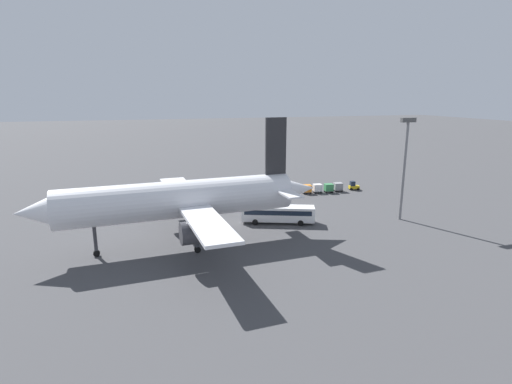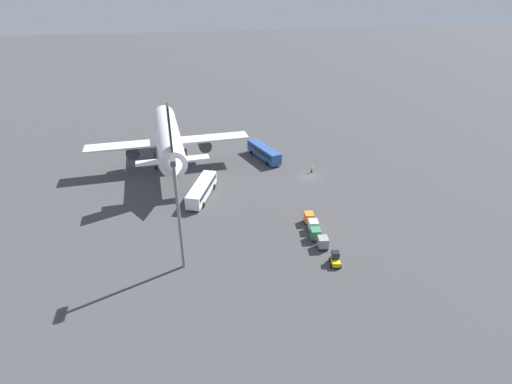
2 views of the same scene
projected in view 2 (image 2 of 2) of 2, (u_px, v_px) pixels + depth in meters
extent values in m
plane|color=#424244|center=(309.00, 176.00, 90.84)|extent=(600.00, 600.00, 0.00)
cylinder|color=silver|center=(168.00, 136.00, 93.25)|extent=(34.50, 7.55, 5.56)
cone|color=silver|center=(164.00, 114.00, 109.06)|extent=(6.41, 5.63, 5.28)
cone|color=silver|center=(174.00, 169.00, 77.20)|extent=(7.51, 5.42, 5.00)
cube|color=silver|center=(121.00, 146.00, 89.73)|extent=(5.37, 15.98, 0.44)
cube|color=silver|center=(215.00, 138.00, 94.50)|extent=(5.37, 15.98, 0.44)
cube|color=#262628|center=(169.00, 128.00, 76.70)|extent=(3.44, 0.56, 8.89)
cube|color=silver|center=(173.00, 160.00, 79.53)|extent=(3.24, 14.56, 0.28)
cylinder|color=#38383D|center=(133.00, 151.00, 91.95)|extent=(4.28, 3.29, 3.06)
cylinder|color=#38383D|center=(204.00, 144.00, 95.66)|extent=(4.28, 3.29, 3.06)
cylinder|color=#38383D|center=(167.00, 139.00, 105.83)|extent=(0.50, 0.50, 4.45)
cylinder|color=black|center=(168.00, 146.00, 106.66)|extent=(0.93, 0.55, 0.90)
cylinder|color=#38383D|center=(155.00, 161.00, 93.32)|extent=(0.50, 0.50, 4.45)
cylinder|color=black|center=(156.00, 167.00, 94.15)|extent=(0.93, 0.55, 0.90)
cylinder|color=#38383D|center=(186.00, 157.00, 94.94)|extent=(0.50, 0.50, 4.45)
cylinder|color=black|center=(187.00, 164.00, 95.77)|extent=(0.93, 0.55, 0.90)
cube|color=#2D5199|center=(264.00, 152.00, 99.02)|extent=(12.81, 6.29, 2.76)
cube|color=#192333|center=(264.00, 150.00, 98.80)|extent=(11.86, 6.02, 0.88)
cylinder|color=black|center=(252.00, 153.00, 102.09)|extent=(1.04, 0.59, 1.00)
cylinder|color=black|center=(261.00, 151.00, 103.25)|extent=(1.04, 0.59, 1.00)
cylinder|color=black|center=(267.00, 163.00, 96.04)|extent=(1.04, 0.59, 1.00)
cylinder|color=black|center=(277.00, 161.00, 97.20)|extent=(1.04, 0.59, 1.00)
cube|color=white|center=(202.00, 189.00, 81.43)|extent=(12.99, 7.27, 2.61)
cube|color=#192333|center=(202.00, 187.00, 81.22)|extent=(12.05, 6.94, 0.84)
cylinder|color=black|center=(201.00, 186.00, 85.71)|extent=(1.04, 0.64, 1.00)
cylinder|color=black|center=(214.00, 187.00, 85.26)|extent=(1.04, 0.64, 1.00)
cylinder|color=black|center=(189.00, 204.00, 78.78)|extent=(1.04, 0.64, 1.00)
cylinder|color=black|center=(203.00, 205.00, 78.33)|extent=(1.04, 0.64, 1.00)
cube|color=gold|center=(335.00, 261.00, 62.38)|extent=(2.61, 1.74, 0.70)
cube|color=#192333|center=(335.00, 255.00, 62.33)|extent=(1.29, 1.36, 1.10)
cylinder|color=black|center=(330.00, 260.00, 63.28)|extent=(0.63, 0.33, 0.60)
cylinder|color=black|center=(339.00, 260.00, 63.29)|extent=(0.63, 0.33, 0.60)
cylinder|color=black|center=(332.00, 266.00, 61.80)|extent=(0.63, 0.33, 0.60)
cylinder|color=black|center=(341.00, 266.00, 61.81)|extent=(0.63, 0.33, 0.60)
cylinder|color=#1E1E2D|center=(312.00, 171.00, 92.47)|extent=(0.32, 0.32, 0.85)
cylinder|color=orange|center=(312.00, 168.00, 92.12)|extent=(0.38, 0.38, 0.65)
sphere|color=tan|center=(312.00, 166.00, 91.91)|extent=(0.24, 0.24, 0.24)
cube|color=#38383D|center=(323.00, 246.00, 66.34)|extent=(2.19, 1.92, 0.10)
cube|color=gray|center=(323.00, 242.00, 65.94)|extent=(2.08, 1.82, 1.60)
cylinder|color=black|center=(318.00, 245.00, 67.08)|extent=(0.37, 0.16, 0.36)
cylinder|color=black|center=(325.00, 244.00, 67.16)|extent=(0.37, 0.16, 0.36)
cylinder|color=black|center=(320.00, 250.00, 65.74)|extent=(0.37, 0.16, 0.36)
cylinder|color=black|center=(327.00, 250.00, 65.82)|extent=(0.37, 0.16, 0.36)
cube|color=#38383D|center=(315.00, 237.00, 68.57)|extent=(2.19, 1.92, 0.10)
cube|color=#38844C|center=(315.00, 233.00, 68.17)|extent=(2.08, 1.82, 1.60)
cylinder|color=black|center=(310.00, 236.00, 69.31)|extent=(0.37, 0.16, 0.36)
cylinder|color=black|center=(318.00, 236.00, 69.39)|extent=(0.37, 0.16, 0.36)
cylinder|color=black|center=(312.00, 241.00, 67.97)|extent=(0.37, 0.16, 0.36)
cylinder|color=black|center=(320.00, 241.00, 68.05)|extent=(0.37, 0.16, 0.36)
cube|color=#38383D|center=(313.00, 229.00, 70.95)|extent=(2.19, 1.92, 0.10)
cube|color=silver|center=(313.00, 225.00, 70.56)|extent=(2.08, 1.82, 1.60)
cylinder|color=black|center=(309.00, 228.00, 71.69)|extent=(0.37, 0.16, 0.36)
cylinder|color=black|center=(316.00, 227.00, 71.77)|extent=(0.37, 0.16, 0.36)
cylinder|color=black|center=(310.00, 232.00, 70.35)|extent=(0.37, 0.16, 0.36)
cylinder|color=black|center=(317.00, 232.00, 70.43)|extent=(0.37, 0.16, 0.36)
cube|color=#38383D|center=(309.00, 221.00, 73.26)|extent=(2.19, 1.92, 0.10)
cube|color=orange|center=(309.00, 217.00, 72.87)|extent=(2.08, 1.82, 1.60)
cylinder|color=black|center=(304.00, 220.00, 74.00)|extent=(0.37, 0.16, 0.36)
cylinder|color=black|center=(311.00, 220.00, 74.08)|extent=(0.37, 0.16, 0.36)
cylinder|color=black|center=(306.00, 224.00, 72.66)|extent=(0.37, 0.16, 0.36)
cylinder|color=black|center=(313.00, 224.00, 72.74)|extent=(0.37, 0.16, 0.36)
cylinder|color=slate|center=(179.00, 218.00, 58.14)|extent=(0.50, 0.50, 17.62)
cube|color=#4C4C4C|center=(173.00, 160.00, 53.82)|extent=(2.80, 0.70, 0.80)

